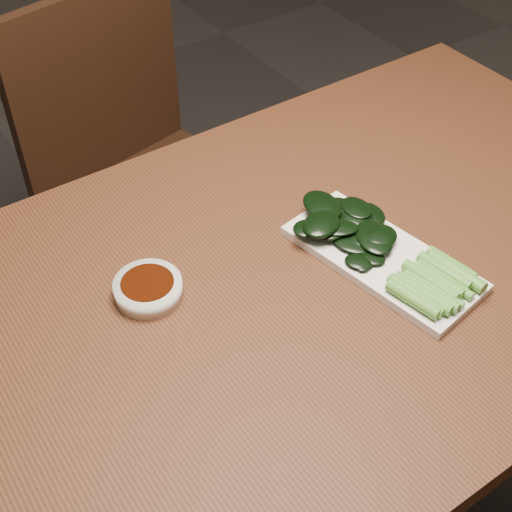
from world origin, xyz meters
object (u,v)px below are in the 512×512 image
object	(u,v)px
chair_far	(141,172)
sauce_bowl	(148,289)
gai_lan	(377,245)
serving_plate	(382,258)
table	(297,304)

from	to	relation	value
chair_far	sauce_bowl	bearing A→B (deg)	-125.83
gai_lan	chair_far	bearing A→B (deg)	94.74
serving_plate	gai_lan	size ratio (longest dim) A/B	1.02
chair_far	sauce_bowl	xyz separation A→B (m)	(-0.27, -0.59, 0.28)
gai_lan	serving_plate	bearing A→B (deg)	-84.85
chair_far	sauce_bowl	distance (m)	0.71
sauce_bowl	gai_lan	distance (m)	0.35
serving_plate	table	bearing A→B (deg)	155.71
sauce_bowl	chair_far	bearing A→B (deg)	65.77
table	serving_plate	size ratio (longest dim) A/B	4.34
chair_far	gai_lan	xyz separation A→B (m)	(0.06, -0.72, 0.29)
chair_far	sauce_bowl	world-z (taller)	chair_far
chair_far	serving_plate	size ratio (longest dim) A/B	2.76
table	gai_lan	size ratio (longest dim) A/B	4.40
table	sauce_bowl	xyz separation A→B (m)	(-0.21, 0.09, 0.09)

